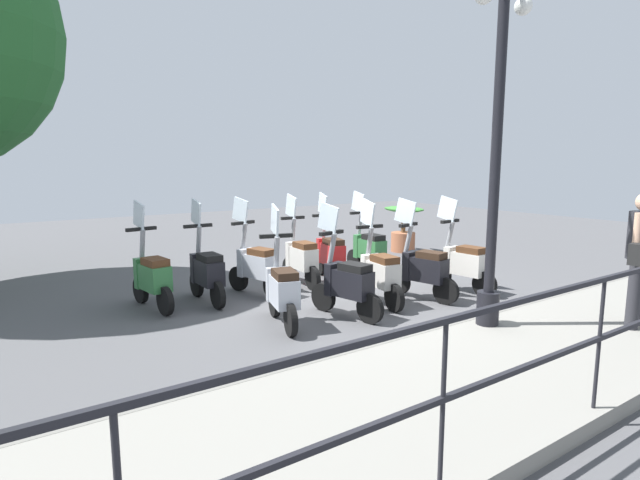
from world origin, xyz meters
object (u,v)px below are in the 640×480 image
object	(u,v)px
potted_palm	(403,233)
scooter_far_0	(368,248)
scooter_near_2	(379,273)
scooter_far_5	(152,276)
scooter_far_2	(301,257)
scooter_far_4	(206,271)
scooter_near_4	(282,289)
scooter_near_3	(347,282)
scooter_near_1	(423,268)
scooter_far_1	(330,253)
scooter_far_3	(256,265)
scooter_near_0	(463,263)
lamp_post_near	(495,169)

from	to	relation	value
potted_palm	scooter_far_0	world-z (taller)	scooter_far_0
scooter_near_2	scooter_far_0	world-z (taller)	same
scooter_far_0	scooter_far_5	size ratio (longest dim) A/B	1.00
scooter_far_2	scooter_far_4	xyz separation A→B (m)	(-0.12, 1.73, 0.00)
scooter_far_4	scooter_far_0	bearing A→B (deg)	-87.23
scooter_near_4	scooter_near_3	bearing A→B (deg)	-85.06
scooter_near_1	scooter_near_3	size ratio (longest dim) A/B	1.00
scooter_far_1	scooter_far_5	bearing A→B (deg)	102.56
scooter_far_1	scooter_far_2	world-z (taller)	same
scooter_far_1	scooter_far_3	bearing A→B (deg)	108.62
scooter_near_1	scooter_far_0	xyz separation A→B (m)	(1.86, -0.49, 0.00)
potted_palm	scooter_near_2	size ratio (longest dim) A/B	0.69
scooter_near_0	scooter_far_1	size ratio (longest dim) A/B	1.00
scooter_near_0	scooter_near_3	world-z (taller)	same
scooter_far_3	scooter_near_3	bearing A→B (deg)	-179.01
scooter_near_4	lamp_post_near	bearing A→B (deg)	-117.42
scooter_near_1	scooter_far_3	world-z (taller)	same
potted_palm	scooter_near_3	distance (m)	5.30
scooter_near_0	scooter_far_3	xyz separation A→B (m)	(1.72, 2.84, 0.00)
scooter_near_0	scooter_far_0	xyz separation A→B (m)	(1.91, 0.38, 0.00)
lamp_post_near	scooter_near_2	world-z (taller)	lamp_post_near
scooter_far_0	scooter_far_1	size ratio (longest dim) A/B	1.00
scooter_near_2	scooter_far_5	distance (m)	3.26
scooter_far_0	scooter_far_1	bearing A→B (deg)	91.47
scooter_near_0	scooter_far_2	size ratio (longest dim) A/B	1.00
scooter_near_3	scooter_far_1	xyz separation A→B (m)	(1.90, -1.09, 0.00)
scooter_far_1	scooter_near_3	bearing A→B (deg)	162.09
scooter_far_0	scooter_far_2	bearing A→B (deg)	92.94
scooter_far_4	scooter_near_1	bearing A→B (deg)	-121.46
scooter_far_3	scooter_far_4	xyz separation A→B (m)	(0.03, 0.80, 0.00)
lamp_post_near	scooter_near_1	xyz separation A→B (m)	(1.60, -0.55, -1.52)
scooter_near_0	scooter_far_4	distance (m)	4.04
scooter_far_2	scooter_far_5	world-z (taller)	same
lamp_post_near	scooter_far_5	size ratio (longest dim) A/B	2.72
scooter_near_4	scooter_far_2	xyz separation A→B (m)	(1.69, -1.35, 0.00)
scooter_far_3	scooter_near_1	bearing A→B (deg)	-145.01
potted_palm	scooter_far_4	distance (m)	5.67
scooter_near_0	scooter_far_4	size ratio (longest dim) A/B	1.00
potted_palm	scooter_far_2	xyz separation A→B (m)	(-1.39, 3.73, 0.04)
scooter_near_1	scooter_far_0	bearing A→B (deg)	-27.25
potted_palm	scooter_far_3	xyz separation A→B (m)	(-1.54, 4.66, 0.04)
lamp_post_near	scooter_far_1	bearing A→B (deg)	-2.48
scooter_near_1	scooter_near_4	distance (m)	2.40
scooter_near_2	scooter_far_1	xyz separation A→B (m)	(1.70, -0.34, 0.00)
lamp_post_near	scooter_far_1	size ratio (longest dim) A/B	2.72
scooter_far_3	potted_palm	bearing A→B (deg)	-86.45
scooter_near_1	scooter_far_5	xyz separation A→B (m)	(1.82, 3.54, 0.00)
scooter_far_1	scooter_near_1	bearing A→B (deg)	-155.91
scooter_near_0	scooter_near_2	size ratio (longest dim) A/B	1.00
lamp_post_near	scooter_near_4	distance (m)	2.95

